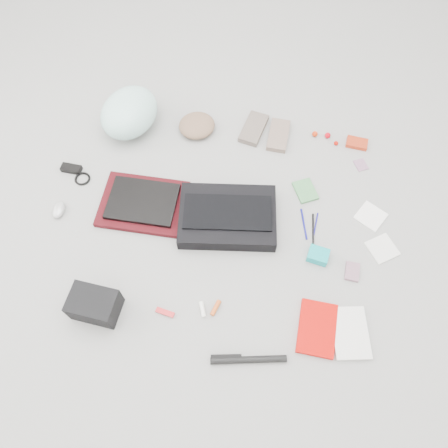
# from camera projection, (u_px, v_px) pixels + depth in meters

# --- Properties ---
(ground_plane) EXTENTS (4.00, 4.00, 0.00)m
(ground_plane) POSITION_uv_depth(u_px,v_px,m) (224.00, 229.00, 1.99)
(ground_plane) COLOR gray
(messenger_bag) EXTENTS (0.45, 0.33, 0.07)m
(messenger_bag) POSITION_uv_depth(u_px,v_px,m) (228.00, 217.00, 1.98)
(messenger_bag) COLOR black
(messenger_bag) RESTS_ON ground_plane
(bag_flap) EXTENTS (0.40, 0.20, 0.01)m
(bag_flap) POSITION_uv_depth(u_px,v_px,m) (228.00, 212.00, 1.94)
(bag_flap) COLOR black
(bag_flap) RESTS_ON messenger_bag
(laptop_sleeve) EXTENTS (0.41, 0.32, 0.03)m
(laptop_sleeve) POSITION_uv_depth(u_px,v_px,m) (143.00, 204.00, 2.04)
(laptop_sleeve) COLOR #3C080D
(laptop_sleeve) RESTS_ON ground_plane
(laptop) EXTENTS (0.33, 0.25, 0.02)m
(laptop) POSITION_uv_depth(u_px,v_px,m) (143.00, 201.00, 2.02)
(laptop) COLOR black
(laptop) RESTS_ON laptop_sleeve
(bike_helmet) EXTENTS (0.37, 0.40, 0.20)m
(bike_helmet) POSITION_uv_depth(u_px,v_px,m) (129.00, 113.00, 2.19)
(bike_helmet) COLOR #B8F0E7
(bike_helmet) RESTS_ON ground_plane
(beanie) EXTENTS (0.24, 0.24, 0.07)m
(beanie) POSITION_uv_depth(u_px,v_px,m) (197.00, 125.00, 2.24)
(beanie) COLOR brown
(beanie) RESTS_ON ground_plane
(mitten_left) EXTENTS (0.15, 0.22, 0.03)m
(mitten_left) POSITION_uv_depth(u_px,v_px,m) (254.00, 128.00, 2.25)
(mitten_left) COLOR #695B52
(mitten_left) RESTS_ON ground_plane
(mitten_right) EXTENTS (0.12, 0.21, 0.03)m
(mitten_right) POSITION_uv_depth(u_px,v_px,m) (278.00, 135.00, 2.23)
(mitten_right) COLOR #7E685B
(mitten_right) RESTS_ON ground_plane
(power_brick) EXTENTS (0.10, 0.06, 0.03)m
(power_brick) POSITION_uv_depth(u_px,v_px,m) (71.00, 169.00, 2.13)
(power_brick) COLOR black
(power_brick) RESTS_ON ground_plane
(cable_coil) EXTENTS (0.09, 0.09, 0.01)m
(cable_coil) POSITION_uv_depth(u_px,v_px,m) (82.00, 179.00, 2.11)
(cable_coil) COLOR black
(cable_coil) RESTS_ON ground_plane
(mouse) EXTENTS (0.06, 0.09, 0.03)m
(mouse) POSITION_uv_depth(u_px,v_px,m) (59.00, 210.00, 2.02)
(mouse) COLOR #A8A8A8
(mouse) RESTS_ON ground_plane
(camera_bag) EXTENTS (0.21, 0.16, 0.12)m
(camera_bag) POSITION_uv_depth(u_px,v_px,m) (95.00, 305.00, 1.76)
(camera_bag) COLOR black
(camera_bag) RESTS_ON ground_plane
(multitool) EXTENTS (0.08, 0.04, 0.01)m
(multitool) POSITION_uv_depth(u_px,v_px,m) (165.00, 312.00, 1.80)
(multitool) COLOR red
(multitool) RESTS_ON ground_plane
(toiletry_tube_white) EXTENTS (0.04, 0.07, 0.02)m
(toiletry_tube_white) POSITION_uv_depth(u_px,v_px,m) (202.00, 309.00, 1.81)
(toiletry_tube_white) COLOR white
(toiletry_tube_white) RESTS_ON ground_plane
(toiletry_tube_orange) EXTENTS (0.04, 0.07, 0.02)m
(toiletry_tube_orange) POSITION_uv_depth(u_px,v_px,m) (216.00, 308.00, 1.81)
(toiletry_tube_orange) COLOR #CB521C
(toiletry_tube_orange) RESTS_ON ground_plane
(u_lock) EXTENTS (0.12, 0.04, 0.02)m
(u_lock) POSITION_uv_depth(u_px,v_px,m) (226.00, 359.00, 1.71)
(u_lock) COLOR black
(u_lock) RESTS_ON ground_plane
(bike_pump) EXTENTS (0.30, 0.06, 0.03)m
(bike_pump) POSITION_uv_depth(u_px,v_px,m) (249.00, 360.00, 1.71)
(bike_pump) COLOR black
(bike_pump) RESTS_ON ground_plane
(book_red) EXTENTS (0.17, 0.24, 0.02)m
(book_red) POSITION_uv_depth(u_px,v_px,m) (317.00, 328.00, 1.77)
(book_red) COLOR red
(book_red) RESTS_ON ground_plane
(book_white) EXTENTS (0.16, 0.23, 0.02)m
(book_white) POSITION_uv_depth(u_px,v_px,m) (350.00, 333.00, 1.76)
(book_white) COLOR silver
(book_white) RESTS_ON ground_plane
(notepad) EXTENTS (0.13, 0.15, 0.01)m
(notepad) POSITION_uv_depth(u_px,v_px,m) (305.00, 191.00, 2.08)
(notepad) COLOR #428048
(notepad) RESTS_ON ground_plane
(pen_blue) EXTENTS (0.03, 0.16, 0.01)m
(pen_blue) POSITION_uv_depth(u_px,v_px,m) (304.00, 224.00, 2.00)
(pen_blue) COLOR navy
(pen_blue) RESTS_ON ground_plane
(pen_black) EXTENTS (0.01, 0.16, 0.01)m
(pen_black) POSITION_uv_depth(u_px,v_px,m) (313.00, 229.00, 1.99)
(pen_black) COLOR black
(pen_black) RESTS_ON ground_plane
(pen_navy) EXTENTS (0.03, 0.12, 0.01)m
(pen_navy) POSITION_uv_depth(u_px,v_px,m) (316.00, 224.00, 2.00)
(pen_navy) COLOR navy
(pen_navy) RESTS_ON ground_plane
(accordion_wallet) EXTENTS (0.10, 0.09, 0.04)m
(accordion_wallet) POSITION_uv_depth(u_px,v_px,m) (318.00, 255.00, 1.91)
(accordion_wallet) COLOR #0CA1A6
(accordion_wallet) RESTS_ON ground_plane
(card_deck) EXTENTS (0.07, 0.09, 0.02)m
(card_deck) POSITION_uv_depth(u_px,v_px,m) (352.00, 272.00, 1.89)
(card_deck) COLOR gray
(card_deck) RESTS_ON ground_plane
(napkin_top) EXTENTS (0.17, 0.17, 0.01)m
(napkin_top) POSITION_uv_depth(u_px,v_px,m) (371.00, 216.00, 2.02)
(napkin_top) COLOR white
(napkin_top) RESTS_ON ground_plane
(napkin_bottom) EXTENTS (0.16, 0.16, 0.01)m
(napkin_bottom) POSITION_uv_depth(u_px,v_px,m) (382.00, 249.00, 1.94)
(napkin_bottom) COLOR silver
(napkin_bottom) RESTS_ON ground_plane
(lollipop_a) EXTENTS (0.03, 0.03, 0.03)m
(lollipop_a) POSITION_uv_depth(u_px,v_px,m) (315.00, 134.00, 2.23)
(lollipop_a) COLOR red
(lollipop_a) RESTS_ON ground_plane
(lollipop_b) EXTENTS (0.03, 0.03, 0.03)m
(lollipop_b) POSITION_uv_depth(u_px,v_px,m) (328.00, 135.00, 2.23)
(lollipop_b) COLOR #BD000D
(lollipop_b) RESTS_ON ground_plane
(lollipop_c) EXTENTS (0.03, 0.03, 0.02)m
(lollipop_c) POSITION_uv_depth(u_px,v_px,m) (336.00, 143.00, 2.21)
(lollipop_c) COLOR #A50C03
(lollipop_c) RESTS_ON ground_plane
(altoids_tin) EXTENTS (0.11, 0.08, 0.02)m
(altoids_tin) POSITION_uv_depth(u_px,v_px,m) (357.00, 143.00, 2.21)
(altoids_tin) COLOR #AD3015
(altoids_tin) RESTS_ON ground_plane
(stamp_sheet) EXTENTS (0.08, 0.08, 0.00)m
(stamp_sheet) POSITION_uv_depth(u_px,v_px,m) (361.00, 165.00, 2.16)
(stamp_sheet) COLOR gray
(stamp_sheet) RESTS_ON ground_plane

